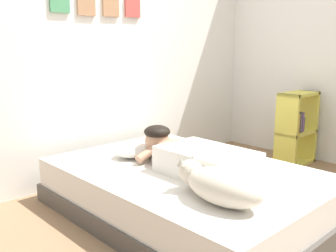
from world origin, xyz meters
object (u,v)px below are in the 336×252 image
bed (186,191)px  coffee_cup (158,148)px  cell_phone (197,184)px  pillow (144,148)px  dog (220,185)px  person_lying (192,156)px  bookshelf (296,128)px

bed → coffee_cup: 0.52m
cell_phone → pillow: bearing=76.2°
dog → bed: bearing=61.0°
cell_phone → person_lying: bearing=51.0°
bed → coffee_cup: (0.14, 0.45, 0.21)m
pillow → bookshelf: (1.69, -0.41, -0.01)m
dog → coffee_cup: dog is taller
pillow → coffee_cup: (0.14, -0.03, -0.02)m
bed → person_lying: person_lying is taller
bed → cell_phone: 0.38m
dog → bookshelf: (2.00, 0.62, -0.06)m
bed → dog: bearing=-119.0°
bed → bookshelf: (1.69, 0.07, 0.22)m
pillow → coffee_cup: size_ratio=4.16×
bed → pillow: (0.00, 0.48, 0.23)m
coffee_cup → cell_phone: (-0.32, -0.73, -0.03)m
pillow → coffee_cup: bearing=-11.7°
bookshelf → coffee_cup: bearing=166.3°
bed → person_lying: 0.29m
coffee_cup → bookshelf: size_ratio=0.17×
pillow → bookshelf: bookshelf is taller
bed → cell_phone: cell_phone is taller
pillow → cell_phone: size_ratio=3.71×
pillow → person_lying: bearing=-91.1°
person_lying → bookshelf: (1.70, 0.13, -0.06)m
dog → bookshelf: 2.09m
bed → dog: dog is taller
dog → coffee_cup: (0.44, 1.00, -0.07)m
dog → bookshelf: size_ratio=0.77×
pillow → cell_phone: pillow is taller
coffee_cup → bookshelf: bookshelf is taller
bed → pillow: bearing=89.7°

